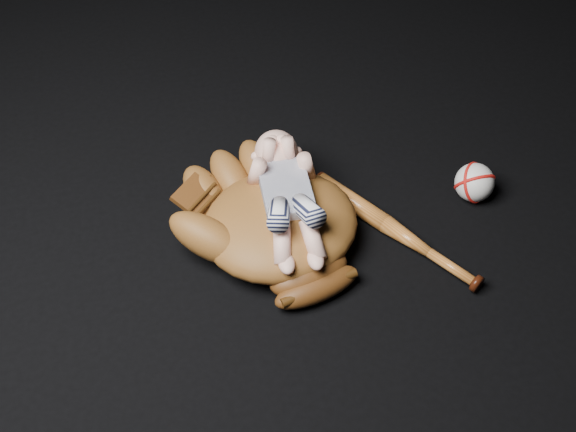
# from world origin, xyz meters

# --- Properties ---
(baseball_glove) EXTENTS (0.48, 0.52, 0.14)m
(baseball_glove) POSITION_xyz_m (-0.07, 0.04, 0.07)
(baseball_glove) COLOR brown
(baseball_glove) RESTS_ON ground
(newborn_baby) EXTENTS (0.17, 0.34, 0.14)m
(newborn_baby) POSITION_xyz_m (-0.05, 0.05, 0.12)
(newborn_baby) COLOR #F2B29C
(newborn_baby) RESTS_ON baseball_glove
(baseball_bat) EXTENTS (0.26, 0.37, 0.04)m
(baseball_bat) POSITION_xyz_m (0.16, 0.00, 0.02)
(baseball_bat) COLOR #A85B20
(baseball_bat) RESTS_ON ground
(baseball) EXTENTS (0.11, 0.11, 0.08)m
(baseball) POSITION_xyz_m (0.36, 0.07, 0.04)
(baseball) COLOR silver
(baseball) RESTS_ON ground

